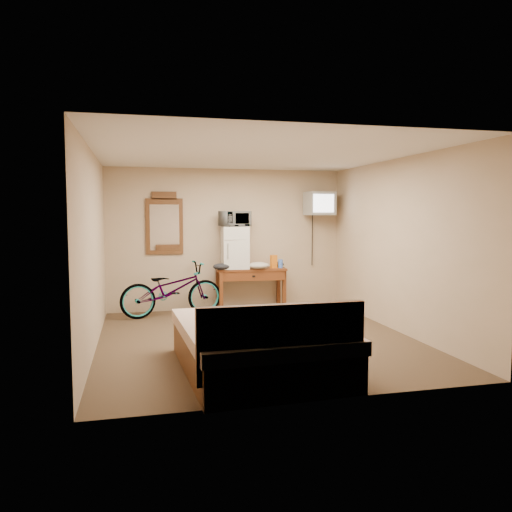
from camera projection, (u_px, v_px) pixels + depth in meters
name	position (u px, v px, depth m)	size (l,w,h in m)	color
room	(257.00, 248.00, 6.70)	(4.60, 4.64, 2.50)	#473323
desk	(251.00, 276.00, 8.79)	(1.25, 0.55, 0.75)	brown
mini_fridge	(235.00, 248.00, 8.71)	(0.46, 0.45, 0.74)	silver
microwave	(235.00, 219.00, 8.67)	(0.48, 0.33, 0.27)	silver
snack_bag	(274.00, 262.00, 8.81)	(0.12, 0.07, 0.23)	orange
blue_cup	(280.00, 264.00, 8.84)	(0.08, 0.08, 0.15)	#4271E3
cloth_cream	(258.00, 266.00, 8.66)	(0.39, 0.30, 0.12)	beige
cloth_dark_a	(222.00, 267.00, 8.53)	(0.30, 0.22, 0.11)	black
cloth_dark_b	(278.00, 264.00, 9.02)	(0.20, 0.16, 0.09)	black
crt_television	(320.00, 204.00, 8.99)	(0.51, 0.60, 0.42)	black
wall_mirror	(164.00, 224.00, 8.63)	(0.63, 0.04, 1.08)	brown
bicycle	(172.00, 289.00, 8.30)	(0.60, 1.71, 0.90)	black
bed	(259.00, 345.00, 5.38)	(1.71, 2.20, 0.90)	brown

